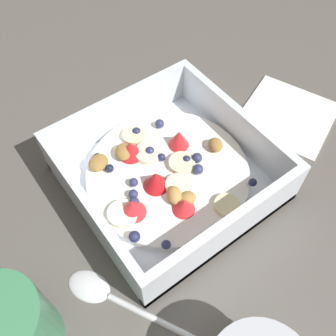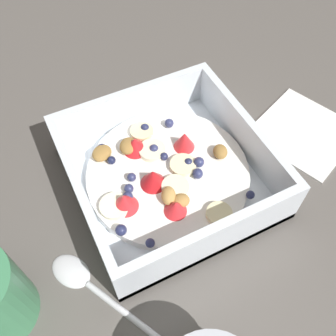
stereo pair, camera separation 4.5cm
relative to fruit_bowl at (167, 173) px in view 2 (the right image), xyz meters
The scene contains 4 objects.
ground_plane 0.03m from the fruit_bowl, 27.69° to the right, with size 2.40×2.40×0.00m, color #56514C.
fruit_bowl is the anchor object (origin of this frame).
spoon 0.15m from the fruit_bowl, 31.46° to the left, with size 0.10×0.16×0.01m.
folded_napkin 0.21m from the fruit_bowl, behind, with size 0.12×0.12×0.01m, color white.
Camera 2 is at (0.10, 0.24, 0.40)m, focal length 40.45 mm.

